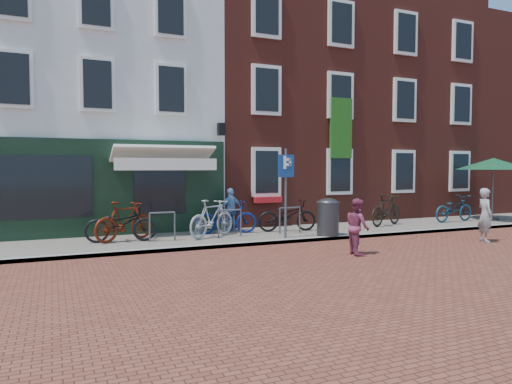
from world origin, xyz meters
name	(u,v)px	position (x,y,z in m)	size (l,w,h in m)	color
ground	(294,243)	(0.00, 0.00, 0.00)	(80.00, 80.00, 0.00)	brown
sidewalk	(299,233)	(1.00, 1.50, 0.05)	(24.00, 3.00, 0.10)	slate
building_stucco	(88,105)	(-5.00, 7.00, 4.50)	(8.00, 8.00, 9.00)	silver
building_brick_mid	(259,102)	(2.00, 7.00, 5.00)	(6.00, 8.00, 10.00)	maroon
building_brick_right	(371,109)	(8.00, 7.00, 5.00)	(6.00, 8.00, 10.00)	maroon
filler_right	(469,124)	(14.50, 7.00, 4.50)	(7.00, 8.00, 9.00)	maroon
litter_bin	(328,215)	(1.32, 0.30, 0.72)	(0.66, 0.66, 1.21)	#363639
parking_sign	(286,180)	(-0.08, 0.35, 1.80)	(0.50, 0.08, 2.60)	#4C4C4F
parasol	(493,162)	(9.48, 1.30, 2.39)	(2.74, 2.74, 2.53)	#4C4C4F
woman	(485,215)	(5.19, -2.00, 0.78)	(0.57, 0.37, 1.56)	gray
boy	(358,226)	(0.62, -2.16, 0.70)	(0.68, 0.53, 1.39)	#873552
cafe_person	(231,210)	(-1.00, 2.43, 0.80)	(0.82, 0.34, 1.39)	#78A7DD
bicycle_0	(121,224)	(-4.57, 1.55, 0.60)	(0.67, 1.92, 1.01)	black
bicycle_1	(125,221)	(-4.45, 1.68, 0.66)	(0.53, 1.86, 1.12)	#601909
bicycle_2	(226,217)	(-1.34, 1.95, 0.60)	(0.67, 1.92, 1.01)	navy
bicycle_3	(212,218)	(-1.99, 1.39, 0.66)	(0.53, 1.86, 1.12)	#A7A6A9
bicycle_4	(287,216)	(0.64, 1.65, 0.60)	(0.67, 1.92, 1.01)	black
bicycle_5	(386,210)	(4.52, 1.53, 0.66)	(0.53, 1.86, 1.12)	black
bicycle_6	(454,209)	(7.63, 1.45, 0.60)	(0.67, 1.92, 1.01)	#11374B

